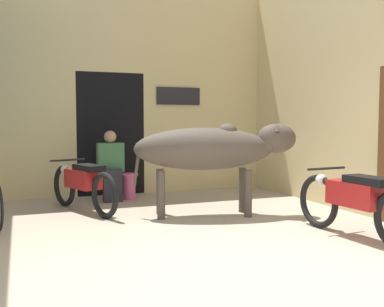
{
  "coord_description": "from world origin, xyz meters",
  "views": [
    {
      "loc": [
        -1.96,
        -3.44,
        1.35
      ],
      "look_at": [
        0.2,
        2.16,
        0.93
      ],
      "focal_mm": 42.0,
      "sensor_mm": 36.0,
      "label": 1
    }
  ],
  "objects_px": {
    "motorcycle_far": "(83,183)",
    "shopkeeper_seated": "(111,164)",
    "plastic_stool": "(129,186)",
    "motorcycle_near": "(355,201)",
    "cow": "(213,149)"
  },
  "relations": [
    {
      "from": "motorcycle_far",
      "to": "shopkeeper_seated",
      "type": "distance_m",
      "value": 0.99
    },
    {
      "from": "plastic_stool",
      "to": "motorcycle_far",
      "type": "bearing_deg",
      "value": -136.96
    },
    {
      "from": "motorcycle_near",
      "to": "shopkeeper_seated",
      "type": "xyz_separation_m",
      "value": [
        -2.14,
        3.51,
        0.18
      ]
    },
    {
      "from": "shopkeeper_seated",
      "to": "motorcycle_far",
      "type": "bearing_deg",
      "value": -126.22
    },
    {
      "from": "motorcycle_far",
      "to": "cow",
      "type": "bearing_deg",
      "value": -28.19
    },
    {
      "from": "motorcycle_far",
      "to": "shopkeeper_seated",
      "type": "height_order",
      "value": "shopkeeper_seated"
    },
    {
      "from": "cow",
      "to": "motorcycle_far",
      "type": "xyz_separation_m",
      "value": [
        -1.72,
        0.92,
        -0.53
      ]
    },
    {
      "from": "motorcycle_near",
      "to": "shopkeeper_seated",
      "type": "height_order",
      "value": "shopkeeper_seated"
    },
    {
      "from": "motorcycle_near",
      "to": "motorcycle_far",
      "type": "distance_m",
      "value": 3.85
    },
    {
      "from": "cow",
      "to": "motorcycle_near",
      "type": "distance_m",
      "value": 2.13
    },
    {
      "from": "motorcycle_far",
      "to": "plastic_stool",
      "type": "distance_m",
      "value": 1.24
    },
    {
      "from": "cow",
      "to": "plastic_stool",
      "type": "distance_m",
      "value": 2.07
    },
    {
      "from": "motorcycle_near",
      "to": "shopkeeper_seated",
      "type": "bearing_deg",
      "value": 121.37
    },
    {
      "from": "motorcycle_far",
      "to": "shopkeeper_seated",
      "type": "xyz_separation_m",
      "value": [
        0.57,
        0.78,
        0.2
      ]
    },
    {
      "from": "cow",
      "to": "motorcycle_near",
      "type": "bearing_deg",
      "value": -61.09
    }
  ]
}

